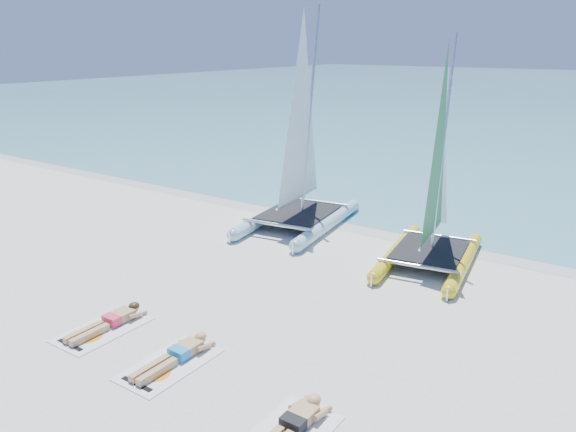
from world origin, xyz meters
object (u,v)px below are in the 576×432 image
at_px(towel_a, 103,330).
at_px(sunbather_a, 110,321).
at_px(sunbather_b, 177,354).
at_px(towel_b, 170,364).
at_px(catamaran_blue, 300,161).
at_px(catamaran_yellow, 438,190).
at_px(sunbather_c, 292,425).

bearing_deg(towel_a, sunbather_a, 90.00).
relative_size(sunbather_a, sunbather_b, 1.00).
bearing_deg(sunbather_b, towel_b, -90.00).
xyz_separation_m(catamaran_blue, sunbather_b, (2.56, -7.87, -1.92)).
height_order(towel_a, sunbather_b, sunbather_b).
height_order(catamaran_blue, towel_a, catamaran_blue).
height_order(catamaran_blue, catamaran_yellow, catamaran_blue).
bearing_deg(sunbather_b, sunbather_a, 176.15).
distance_m(catamaran_blue, sunbather_a, 7.98).
bearing_deg(sunbather_c, sunbather_a, 173.17).
xyz_separation_m(sunbather_a, sunbather_c, (4.83, -0.58, 0.00)).
relative_size(towel_a, towel_b, 1.00).
bearing_deg(sunbather_c, catamaran_yellow, 96.24).
distance_m(towel_a, sunbather_b, 2.03).
bearing_deg(sunbather_b, towel_a, -178.43).
distance_m(catamaran_blue, towel_b, 8.70).
bearing_deg(towel_a, sunbather_c, -4.57).
height_order(sunbather_a, sunbather_b, same).
bearing_deg(towel_a, catamaran_yellow, 62.30).
distance_m(catamaran_yellow, towel_b, 8.14).
bearing_deg(towel_b, catamaran_blue, 107.65).
height_order(sunbather_a, towel_b, sunbather_a).
distance_m(sunbather_b, sunbather_c, 2.84).
xyz_separation_m(catamaran_blue, towel_b, (2.56, -8.06, -2.03)).
height_order(towel_a, sunbather_a, sunbather_a).
xyz_separation_m(towel_b, sunbather_c, (2.80, -0.25, 0.11)).
xyz_separation_m(sunbather_b, sunbather_c, (2.80, -0.44, 0.00)).
bearing_deg(catamaran_yellow, sunbather_b, -113.09).
bearing_deg(sunbather_b, catamaran_blue, 108.05).
bearing_deg(sunbather_a, catamaran_blue, 93.96).
xyz_separation_m(towel_b, sunbather_b, (0.00, 0.19, 0.11)).
bearing_deg(towel_a, towel_b, -3.85).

